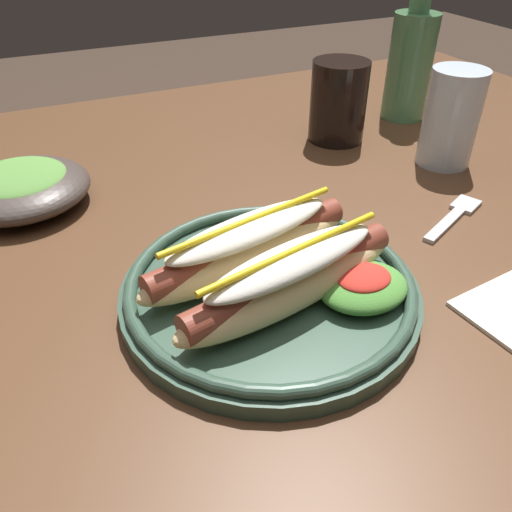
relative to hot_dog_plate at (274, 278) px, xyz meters
name	(u,v)px	position (x,y,z in m)	size (l,w,h in m)	color
dining_table	(253,288)	(0.03, 0.12, -0.11)	(1.42, 1.03, 0.74)	#51331E
hot_dog_plate	(274,278)	(0.00, 0.00, 0.00)	(0.27, 0.27, 0.08)	#334C3D
fork	(455,215)	(0.26, 0.04, -0.02)	(0.12, 0.07, 0.00)	silver
soda_cup	(338,102)	(0.25, 0.30, 0.03)	(0.08, 0.08, 0.12)	black
water_cup	(451,118)	(0.34, 0.16, 0.04)	(0.07, 0.07, 0.13)	silver
glass_bottle	(410,62)	(0.40, 0.33, 0.06)	(0.07, 0.07, 0.22)	#4C7F51
side_bowl	(20,186)	(-0.19, 0.28, 0.00)	(0.16, 0.16, 0.05)	#423833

